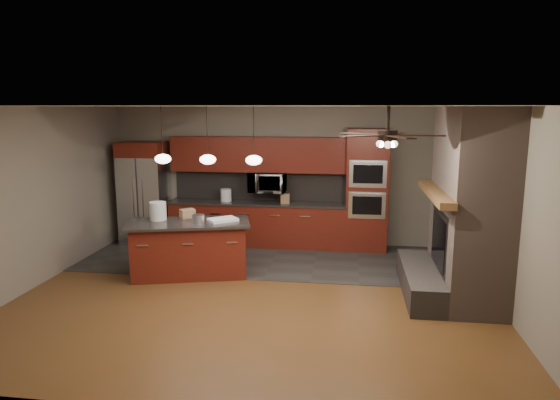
% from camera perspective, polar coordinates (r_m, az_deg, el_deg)
% --- Properties ---
extents(ground, '(7.00, 7.00, 0.00)m').
position_cam_1_polar(ground, '(7.68, -2.75, -10.72)').
color(ground, '#59351A').
rests_on(ground, ground).
extents(ceiling, '(7.00, 6.00, 0.02)m').
position_cam_1_polar(ceiling, '(7.15, -2.95, 10.67)').
color(ceiling, white).
rests_on(ceiling, back_wall).
extents(back_wall, '(7.00, 0.02, 2.80)m').
position_cam_1_polar(back_wall, '(10.21, 0.29, 2.77)').
color(back_wall, '#6D6457').
rests_on(back_wall, ground).
extents(right_wall, '(0.02, 6.00, 2.80)m').
position_cam_1_polar(right_wall, '(7.48, 24.53, -1.08)').
color(right_wall, '#6D6457').
rests_on(right_wall, ground).
extents(left_wall, '(0.02, 6.00, 2.80)m').
position_cam_1_polar(left_wall, '(8.65, -26.29, 0.24)').
color(left_wall, '#6D6457').
rests_on(left_wall, ground).
extents(slate_tile_patch, '(7.00, 2.40, 0.01)m').
position_cam_1_polar(slate_tile_patch, '(9.35, -0.70, -6.73)').
color(slate_tile_patch, '#2D2B28').
rests_on(slate_tile_patch, ground).
extents(fireplace_column, '(1.30, 2.10, 2.80)m').
position_cam_1_polar(fireplace_column, '(7.76, 20.38, -1.16)').
color(fireplace_column, '#715D51').
rests_on(fireplace_column, ground).
extents(back_cabinetry, '(3.59, 0.64, 2.20)m').
position_cam_1_polar(back_cabinetry, '(10.12, -2.57, -0.21)').
color(back_cabinetry, '#5F1611').
rests_on(back_cabinetry, ground).
extents(oven_tower, '(0.80, 0.63, 2.38)m').
position_cam_1_polar(oven_tower, '(9.85, 9.89, 1.11)').
color(oven_tower, '#5F1611').
rests_on(oven_tower, ground).
extents(microwave, '(0.73, 0.41, 0.50)m').
position_cam_1_polar(microwave, '(10.02, -1.46, 2.04)').
color(microwave, silver).
rests_on(microwave, back_cabinetry).
extents(refrigerator, '(0.90, 0.75, 2.10)m').
position_cam_1_polar(refrigerator, '(10.65, -15.22, 0.81)').
color(refrigerator, silver).
rests_on(refrigerator, ground).
extents(kitchen_island, '(2.15, 1.39, 0.92)m').
position_cam_1_polar(kitchen_island, '(8.49, -10.31, -5.47)').
color(kitchen_island, '#5F1611').
rests_on(kitchen_island, ground).
extents(white_bucket, '(0.38, 0.38, 0.30)m').
position_cam_1_polar(white_bucket, '(8.60, -13.79, -1.23)').
color(white_bucket, silver).
rests_on(white_bucket, kitchen_island).
extents(paint_can, '(0.22, 0.22, 0.13)m').
position_cam_1_polar(paint_can, '(8.30, -9.32, -2.10)').
color(paint_can, silver).
rests_on(paint_can, kitchen_island).
extents(paint_tray, '(0.56, 0.53, 0.05)m').
position_cam_1_polar(paint_tray, '(8.35, -6.57, -2.25)').
color(paint_tray, white).
rests_on(paint_tray, kitchen_island).
extents(cardboard_box, '(0.29, 0.28, 0.15)m').
position_cam_1_polar(cardboard_box, '(8.67, -10.53, -1.53)').
color(cardboard_box, '#976E4D').
rests_on(cardboard_box, kitchen_island).
extents(counter_bucket, '(0.26, 0.26, 0.25)m').
position_cam_1_polar(counter_bucket, '(10.19, -6.19, 0.56)').
color(counter_bucket, silver).
rests_on(counter_bucket, back_cabinetry).
extents(counter_box, '(0.19, 0.15, 0.19)m').
position_cam_1_polar(counter_box, '(9.92, 0.58, 0.18)').
color(counter_box, '#8B6348').
rests_on(counter_box, back_cabinetry).
extents(pendant_left, '(0.26, 0.26, 0.92)m').
position_cam_1_polar(pendant_left, '(8.33, -13.23, 4.63)').
color(pendant_left, black).
rests_on(pendant_left, ceiling).
extents(pendant_center, '(0.26, 0.26, 0.92)m').
position_cam_1_polar(pendant_center, '(8.09, -8.25, 4.63)').
color(pendant_center, black).
rests_on(pendant_center, ceiling).
extents(pendant_right, '(0.26, 0.26, 0.92)m').
position_cam_1_polar(pendant_right, '(7.91, -3.01, 4.60)').
color(pendant_right, black).
rests_on(pendant_right, ceiling).
extents(ceiling_fan, '(1.27, 1.33, 0.41)m').
position_cam_1_polar(ceiling_fan, '(6.25, 12.20, 7.32)').
color(ceiling_fan, black).
rests_on(ceiling_fan, ceiling).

